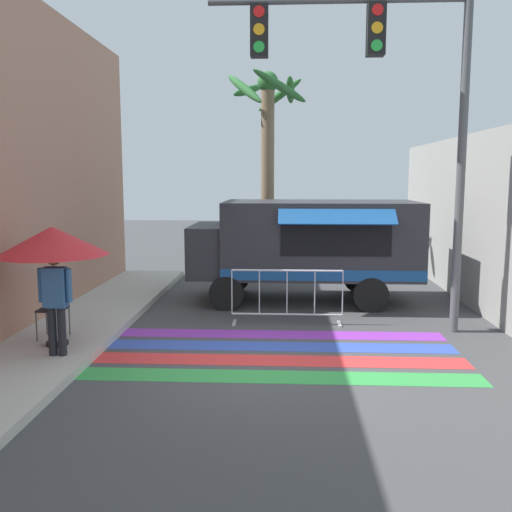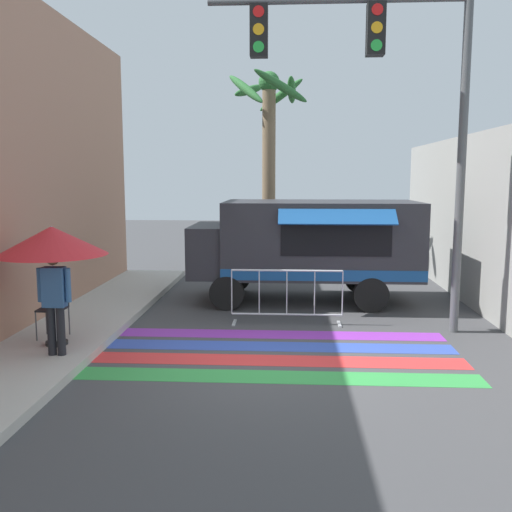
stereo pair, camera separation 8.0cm
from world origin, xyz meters
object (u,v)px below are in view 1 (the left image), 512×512
object	(u,v)px
folding_chair	(55,303)
barricade_front	(287,297)
palm_tree	(268,141)
food_truck	(303,241)
traffic_signal_pole	(381,80)
vendor_person	(55,297)
patio_umbrella	(52,241)

from	to	relation	value
folding_chair	barricade_front	size ratio (longest dim) A/B	0.45
barricade_front	palm_tree	distance (m)	6.62
food_truck	folding_chair	distance (m)	5.87
traffic_signal_pole	vendor_person	bearing A→B (deg)	-156.81
traffic_signal_pole	palm_tree	xyz separation A→B (m)	(-2.22, 6.05, -0.69)
food_truck	traffic_signal_pole	bearing A→B (deg)	-63.99
food_truck	palm_tree	bearing A→B (deg)	105.28
food_truck	barricade_front	bearing A→B (deg)	-99.30
patio_umbrella	palm_tree	xyz separation A→B (m)	(3.24, 7.74, 2.08)
traffic_signal_pole	patio_umbrella	distance (m)	6.35
folding_chair	palm_tree	size ratio (longest dim) A/B	0.17
folding_chair	palm_tree	xyz separation A→B (m)	(3.46, 7.24, 3.21)
food_truck	patio_umbrella	size ratio (longest dim) A/B	2.65
food_truck	patio_umbrella	bearing A→B (deg)	-133.98
traffic_signal_pole	barricade_front	world-z (taller)	traffic_signal_pole
folding_chair	palm_tree	world-z (taller)	palm_tree
folding_chair	barricade_front	world-z (taller)	folding_chair
barricade_front	traffic_signal_pole	bearing A→B (deg)	-13.59
patio_umbrella	vendor_person	bearing A→B (deg)	-66.76
folding_chair	barricade_front	distance (m)	4.34
folding_chair	barricade_front	xyz separation A→B (m)	(4.03, 1.59, -0.19)
patio_umbrella	palm_tree	bearing A→B (deg)	67.29
vendor_person	barricade_front	world-z (taller)	vendor_person
food_truck	folding_chair	size ratio (longest dim) A/B	5.28
patio_umbrella	palm_tree	size ratio (longest dim) A/B	0.33
folding_chair	vendor_person	world-z (taller)	vendor_person
patio_umbrella	barricade_front	distance (m)	4.54
traffic_signal_pole	patio_umbrella	size ratio (longest dim) A/B	3.31
folding_chair	patio_umbrella	bearing A→B (deg)	-66.96
traffic_signal_pole	barricade_front	xyz separation A→B (m)	(-1.65, 0.40, -4.08)
traffic_signal_pole	patio_umbrella	world-z (taller)	traffic_signal_pole
vendor_person	palm_tree	world-z (taller)	palm_tree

